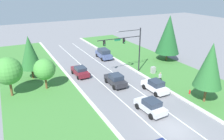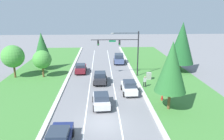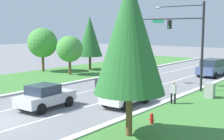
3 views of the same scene
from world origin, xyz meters
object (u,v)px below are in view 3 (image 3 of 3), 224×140
utility_cabinet (210,91)px  oak_near_left_tree (42,43)px  slate_blue_suv (212,67)px  pedestrian (173,92)px  conifer_mid_left_tree (90,36)px  traffic_signal_mast (178,32)px  burgundy_sedan (125,70)px  fire_hydrant (152,119)px  conifer_near_right_tree (130,36)px  silver_sedan (45,96)px  charcoal_sedan (118,79)px  oak_far_left_tree (70,49)px  white_sedan (126,93)px

utility_cabinet → oak_near_left_tree: bearing=174.4°
slate_blue_suv → pedestrian: bearing=-77.6°
pedestrian → conifer_mid_left_tree: conifer_mid_left_tree is taller
traffic_signal_mast → pedestrian: (2.45, -5.61, -4.19)m
slate_blue_suv → burgundy_sedan: (-7.49, -6.72, -0.21)m
burgundy_sedan → fire_hydrant: 17.46m
conifer_mid_left_tree → pedestrian: bearing=-31.6°
conifer_near_right_tree → traffic_signal_mast: bearing=105.9°
slate_blue_suv → silver_sedan: bearing=-97.5°
utility_cabinet → fire_hydrant: bearing=-91.2°
traffic_signal_mast → conifer_near_right_tree: 13.58m
silver_sedan → fire_hydrant: silver_sedan is taller
burgundy_sedan → charcoal_sedan: bearing=-61.0°
burgundy_sedan → conifer_mid_left_tree: conifer_mid_left_tree is taller
utility_cabinet → oak_near_left_tree: oak_near_left_tree is taller
utility_cabinet → oak_far_left_tree: size_ratio=0.27×
conifer_near_right_tree → white_sedan: bearing=126.3°
slate_blue_suv → conifer_mid_left_tree: bearing=-160.7°
utility_cabinet → conifer_near_right_tree: bearing=-90.5°
traffic_signal_mast → pedestrian: bearing=-66.4°
conifer_mid_left_tree → charcoal_sedan: bearing=-37.9°
burgundy_sedan → pedestrian: bearing=-40.9°
pedestrian → fire_hydrant: (1.19, -5.05, -0.59)m
burgundy_sedan → oak_far_left_tree: (-6.06, -2.53, 2.25)m
silver_sedan → conifer_near_right_tree: 8.85m
pedestrian → oak_far_left_tree: oak_far_left_tree is taller
burgundy_sedan → white_sedan: bearing=-55.9°
traffic_signal_mast → pedestrian: traffic_signal_mast is taller
utility_cabinet → pedestrian: bearing=-111.4°
charcoal_sedan → utility_cabinet: 8.02m
oak_near_left_tree → conifer_mid_left_tree: (3.49, 4.95, 0.76)m
white_sedan → fire_hydrant: bearing=-38.5°
pedestrian → charcoal_sedan: bearing=-21.0°
white_sedan → utility_cabinet: bearing=53.7°
white_sedan → oak_near_left_tree: (-18.16, 7.86, 2.78)m
silver_sedan → utility_cabinet: silver_sedan is taller
silver_sedan → charcoal_sedan: 8.56m
white_sedan → oak_near_left_tree: 19.98m
silver_sedan → white_sedan: (3.82, 4.08, 0.04)m
silver_sedan → fire_hydrant: 7.71m
charcoal_sedan → silver_sedan: bearing=-88.1°
conifer_mid_left_tree → oak_near_left_tree: bearing=-125.1°
fire_hydrant → slate_blue_suv: bearing=100.6°
pedestrian → conifer_mid_left_tree: (-17.27, 10.63, 3.48)m
traffic_signal_mast → conifer_near_right_tree: (3.73, -13.06, -0.08)m
burgundy_sedan → conifer_mid_left_tree: bearing=160.7°
silver_sedan → conifer_mid_left_tree: bearing=119.8°
slate_blue_suv → conifer_mid_left_tree: size_ratio=0.69×
slate_blue_suv → charcoal_sedan: bearing=-104.7°
slate_blue_suv → oak_far_left_tree: oak_far_left_tree is taller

